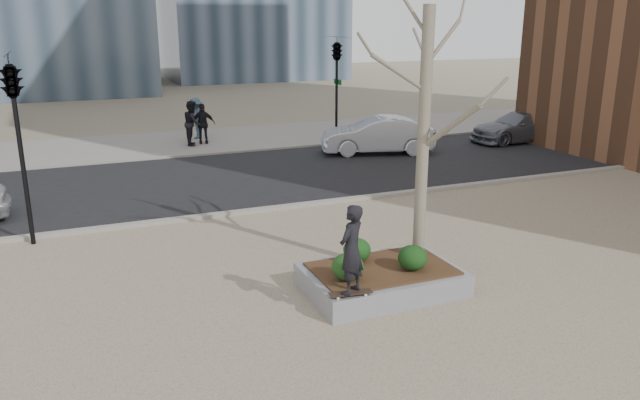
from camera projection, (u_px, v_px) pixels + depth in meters
name	position (u px, v px, depth m)	size (l,w,h in m)	color
ground	(336.00, 299.00, 12.10)	(120.00, 120.00, 0.00)	gray
street	(215.00, 180.00, 20.96)	(60.00, 8.00, 0.02)	black
far_sidewalk	(178.00, 143.00, 27.17)	(60.00, 6.00, 0.02)	gray
planter	(382.00, 280.00, 12.40)	(3.00, 2.00, 0.45)	gray
planter_mulch	(382.00, 268.00, 12.33)	(2.70, 1.70, 0.04)	#382314
sycamore_tree	(425.00, 96.00, 12.04)	(2.80, 2.80, 6.60)	gray
shrub_left	(348.00, 267.00, 11.70)	(0.61, 0.61, 0.52)	black
shrub_middle	(357.00, 250.00, 12.60)	(0.56, 0.56, 0.48)	#103310
shrub_right	(413.00, 258.00, 12.17)	(0.58, 0.58, 0.50)	black
skateboard	(351.00, 294.00, 11.14)	(0.78, 0.20, 0.07)	black
skateboarder	(351.00, 249.00, 10.90)	(0.60, 0.39, 1.63)	black
car_silver	(377.00, 135.00, 24.82)	(1.54, 4.43, 1.46)	#AFB1B7
car_third	(520.00, 127.00, 27.23)	(1.83, 4.51, 1.31)	slate
pedestrian_a	(193.00, 123.00, 26.38)	(0.91, 0.71, 1.88)	black
pedestrian_b	(196.00, 118.00, 27.85)	(1.18, 0.68, 1.82)	#3A5569
pedestrian_c	(203.00, 124.00, 26.65)	(1.01, 0.42, 1.72)	black
traffic_light_near	(21.00, 152.00, 14.41)	(0.60, 2.48, 4.50)	black
traffic_light_far	(337.00, 90.00, 26.80)	(0.60, 2.48, 4.50)	black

